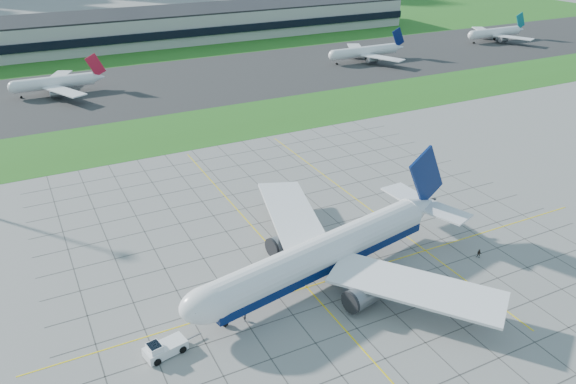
% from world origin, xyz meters
% --- Properties ---
extents(ground, '(1400.00, 1400.00, 0.00)m').
position_xyz_m(ground, '(0.00, 0.00, 0.00)').
color(ground, gray).
rests_on(ground, ground).
extents(grass_median, '(700.00, 35.00, 0.04)m').
position_xyz_m(grass_median, '(0.00, 90.00, 0.02)').
color(grass_median, '#2A631C').
rests_on(grass_median, ground).
extents(asphalt_taxiway, '(700.00, 75.00, 0.04)m').
position_xyz_m(asphalt_taxiway, '(0.00, 145.00, 0.03)').
color(asphalt_taxiway, '#383838').
rests_on(asphalt_taxiway, ground).
extents(grass_far, '(700.00, 145.00, 0.04)m').
position_xyz_m(grass_far, '(0.00, 255.00, 0.02)').
color(grass_far, '#2A631C').
rests_on(grass_far, ground).
extents(apron_markings, '(120.00, 130.00, 0.03)m').
position_xyz_m(apron_markings, '(0.43, 11.09, 0.02)').
color(apron_markings, '#474744').
rests_on(apron_markings, ground).
extents(terminal, '(260.00, 43.00, 15.80)m').
position_xyz_m(terminal, '(40.00, 229.87, 7.89)').
color(terminal, '#B7B7B2').
rests_on(terminal, ground).
extents(airliner, '(63.57, 63.78, 20.22)m').
position_xyz_m(airliner, '(-5.76, -0.86, 5.53)').
color(airliner, white).
rests_on(airliner, ground).
extents(pushback_tug, '(9.86, 4.49, 2.71)m').
position_xyz_m(pushback_tug, '(-38.70, -7.33, 1.20)').
color(pushback_tug, white).
rests_on(pushback_tug, ground).
extents(crew_near, '(0.71, 0.80, 1.85)m').
position_xyz_m(crew_near, '(-24.03, -5.64, 0.92)').
color(crew_near, black).
rests_on(crew_near, ground).
extents(crew_far, '(1.14, 1.17, 1.90)m').
position_xyz_m(crew_far, '(25.88, -8.99, 0.95)').
color(crew_far, black).
rests_on(crew_far, ground).
extents(distant_jet_1, '(33.71, 42.66, 14.08)m').
position_xyz_m(distant_jet_1, '(-35.70, 150.79, 4.48)').
color(distant_jet_1, white).
rests_on(distant_jet_1, ground).
extents(distant_jet_2, '(39.39, 42.66, 14.08)m').
position_xyz_m(distant_jet_2, '(99.63, 141.50, 4.49)').
color(distant_jet_2, white).
rests_on(distant_jet_2, ground).
extents(distant_jet_3, '(37.64, 42.66, 14.08)m').
position_xyz_m(distant_jet_3, '(188.13, 148.05, 4.48)').
color(distant_jet_3, white).
rests_on(distant_jet_3, ground).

